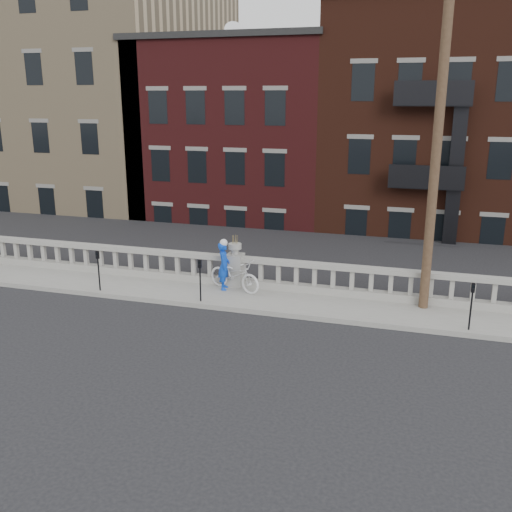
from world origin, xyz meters
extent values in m
plane|color=black|center=(0.00, 0.00, 0.00)|extent=(120.00, 120.00, 0.00)
cube|color=gray|center=(0.00, 3.00, 0.07)|extent=(32.00, 2.20, 0.15)
cube|color=gray|center=(0.00, 3.95, 0.28)|extent=(28.00, 0.34, 0.25)
cube|color=gray|center=(0.00, 3.95, 1.10)|extent=(28.00, 0.34, 0.16)
cube|color=gray|center=(0.00, 3.95, 0.70)|extent=(0.55, 0.55, 1.10)
cylinder|color=gray|center=(0.00, 3.95, 1.35)|extent=(0.24, 0.24, 0.20)
cylinder|color=gray|center=(0.00, 3.95, 1.53)|extent=(0.44, 0.44, 0.18)
cube|color=#605E59|center=(0.00, 4.30, -2.42)|extent=(36.00, 0.50, 5.15)
cube|color=black|center=(0.00, 25.95, -5.25)|extent=(80.00, 44.00, 0.50)
cube|color=#595651|center=(-2.00, 8.45, -3.00)|extent=(16.00, 7.00, 4.00)
cube|color=tan|center=(-17.00, 20.95, 5.00)|extent=(18.00, 16.00, 20.00)
cube|color=#471415|center=(-4.00, 19.95, 2.00)|extent=(10.00, 14.00, 14.00)
cube|color=black|center=(-4.00, 19.95, 9.15)|extent=(10.30, 14.30, 0.30)
cube|color=#39190F|center=(6.00, 19.95, 2.75)|extent=(10.00, 14.00, 15.50)
cube|color=black|center=(6.00, 19.95, 10.65)|extent=(10.30, 14.30, 0.30)
cylinder|color=#422D1E|center=(6.20, 3.60, 5.15)|extent=(0.28, 0.28, 10.00)
cylinder|color=black|center=(-4.15, 2.15, 0.70)|extent=(0.05, 0.05, 1.10)
cube|color=black|center=(-4.15, 2.15, 1.38)|extent=(0.10, 0.08, 0.26)
cube|color=black|center=(-4.15, 2.10, 1.42)|extent=(0.06, 0.01, 0.08)
cylinder|color=black|center=(-0.55, 2.15, 0.70)|extent=(0.05, 0.05, 1.10)
cube|color=black|center=(-0.55, 2.15, 1.38)|extent=(0.10, 0.08, 0.26)
cube|color=black|center=(-0.55, 2.10, 1.42)|extent=(0.06, 0.01, 0.08)
cylinder|color=black|center=(7.44, 2.15, 0.70)|extent=(0.05, 0.05, 1.10)
cube|color=black|center=(7.44, 2.15, 1.38)|extent=(0.10, 0.08, 0.26)
cube|color=black|center=(7.44, 2.10, 1.42)|extent=(0.06, 0.01, 0.08)
imported|color=silver|center=(0.14, 3.47, 0.68)|extent=(2.14, 1.37, 1.06)
imported|color=blue|center=(-0.23, 3.48, 0.96)|extent=(0.51, 0.66, 1.61)
camera|label=1|loc=(5.94, -13.59, 6.45)|focal=40.00mm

